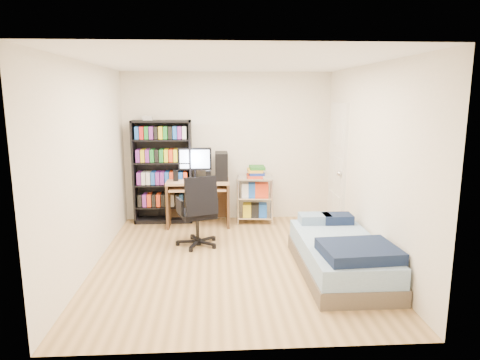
{
  "coord_description": "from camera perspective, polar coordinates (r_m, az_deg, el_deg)",
  "views": [
    {
      "loc": [
        -0.23,
        -5.25,
        2.1
      ],
      "look_at": [
        0.12,
        0.4,
        0.99
      ],
      "focal_mm": 32.0,
      "sensor_mm": 36.0,
      "label": 1
    }
  ],
  "objects": [
    {
      "name": "wire_cart",
      "position": [
        7.14,
        2.02,
        -0.82
      ],
      "size": [
        0.62,
        0.47,
        0.96
      ],
      "rotation": [
        0.0,
        0.0,
        -0.08
      ],
      "color": "silver",
      "rests_on": "room"
    },
    {
      "name": "media_shelf",
      "position": [
        7.24,
        -10.27,
        1.25
      ],
      "size": [
        0.97,
        0.32,
        1.79
      ],
      "color": "black",
      "rests_on": "room"
    },
    {
      "name": "bed",
      "position": [
        5.33,
        13.28,
        -9.71
      ],
      "size": [
        0.93,
        1.86,
        0.53
      ],
      "color": "brown",
      "rests_on": "room"
    },
    {
      "name": "door",
      "position": [
        6.97,
        12.85,
        1.74
      ],
      "size": [
        0.12,
        0.8,
        2.0
      ],
      "color": "silver",
      "rests_on": "room"
    },
    {
      "name": "computer_desk",
      "position": [
        7.06,
        -4.78,
        -0.48
      ],
      "size": [
        1.01,
        0.59,
        1.27
      ],
      "color": "tan",
      "rests_on": "room"
    },
    {
      "name": "room",
      "position": [
        5.32,
        -0.98,
        1.91
      ],
      "size": [
        3.58,
        4.08,
        2.58
      ],
      "color": "tan",
      "rests_on": "ground"
    },
    {
      "name": "office_chair",
      "position": [
        6.11,
        -5.58,
        -5.81
      ],
      "size": [
        0.78,
        0.78,
        1.03
      ],
      "rotation": [
        0.0,
        0.0,
        0.33
      ],
      "color": "black",
      "rests_on": "room"
    }
  ]
}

